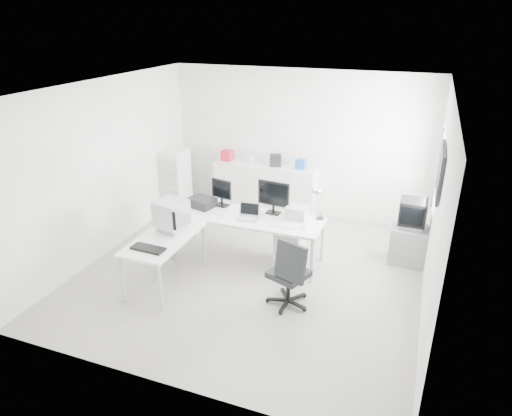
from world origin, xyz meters
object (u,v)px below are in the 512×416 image
at_px(drawer_pedestal, 290,247).
at_px(laptop, 248,213).
at_px(main_desk, 247,237).
at_px(crt_monitor, 172,215).
at_px(sideboard, 265,189).
at_px(tv_cabinet, 408,245).
at_px(office_chair, 289,271).
at_px(inkjet_printer, 202,202).
at_px(filing_cabinet, 176,181).
at_px(lcd_monitor_large, 274,198).
at_px(crt_tv, 412,214).
at_px(lcd_monitor_small, 222,193).
at_px(side_desk, 166,260).
at_px(laser_printer, 297,212).

distance_m(drawer_pedestal, laptop, 0.87).
bearing_deg(main_desk, crt_monitor, -135.00).
relative_size(drawer_pedestal, sideboard, 0.30).
distance_m(main_desk, drawer_pedestal, 0.71).
bearing_deg(drawer_pedestal, tv_cabinet, 22.82).
relative_size(laptop, office_chair, 0.31).
relative_size(inkjet_printer, sideboard, 0.21).
bearing_deg(sideboard, main_desk, -79.27).
bearing_deg(sideboard, office_chair, -64.74).
height_order(inkjet_printer, tv_cabinet, inkjet_printer).
bearing_deg(filing_cabinet, lcd_monitor_large, -24.21).
relative_size(main_desk, crt_tv, 4.80).
xyz_separation_m(lcd_monitor_small, crt_monitor, (-0.30, -1.10, 0.00)).
bearing_deg(sideboard, lcd_monitor_large, -66.33).
bearing_deg(crt_tv, crt_monitor, -153.62).
relative_size(inkjet_printer, crt_monitor, 0.90).
relative_size(lcd_monitor_large, crt_monitor, 1.17).
xyz_separation_m(main_desk, inkjet_printer, (-0.85, 0.10, 0.45)).
xyz_separation_m(inkjet_printer, tv_cabinet, (3.29, 0.68, -0.52)).
bearing_deg(laptop, office_chair, -49.52).
xyz_separation_m(lcd_monitor_small, filing_cabinet, (-1.51, 1.08, -0.35)).
distance_m(tv_cabinet, crt_tv, 0.53).
xyz_separation_m(sideboard, filing_cabinet, (-1.71, -0.51, 0.13)).
bearing_deg(filing_cabinet, crt_monitor, -61.01).
bearing_deg(inkjet_printer, lcd_monitor_large, 21.32).
xyz_separation_m(lcd_monitor_large, office_chair, (0.64, -1.25, -0.50)).
bearing_deg(laptop, lcd_monitor_small, 143.81).
bearing_deg(tv_cabinet, side_desk, -150.23).
bearing_deg(inkjet_printer, main_desk, 7.49).
height_order(main_desk, drawer_pedestal, main_desk).
relative_size(main_desk, sideboard, 1.19).
height_order(side_desk, laser_printer, laser_printer).
relative_size(office_chair, crt_tv, 2.09).
xyz_separation_m(inkjet_printer, crt_tv, (3.29, 0.68, 0.01)).
relative_size(laser_printer, crt_tv, 0.65).
xyz_separation_m(drawer_pedestal, sideboard, (-1.05, 1.80, 0.21)).
bearing_deg(crt_monitor, laser_printer, 45.88).
distance_m(inkjet_printer, crt_tv, 3.36).
relative_size(lcd_monitor_large, tv_cabinet, 0.89).
relative_size(crt_monitor, tv_cabinet, 0.76).
height_order(lcd_monitor_large, sideboard, lcd_monitor_large).
distance_m(laptop, crt_monitor, 1.18).
bearing_deg(lcd_monitor_large, laser_printer, 1.55).
distance_m(office_chair, tv_cabinet, 2.30).
distance_m(main_desk, office_chair, 1.41).
bearing_deg(lcd_monitor_small, office_chair, -26.46).
height_order(office_chair, tv_cabinet, office_chair).
xyz_separation_m(side_desk, office_chair, (1.84, 0.10, 0.15)).
bearing_deg(lcd_monitor_small, crt_monitor, -92.77).
height_order(crt_monitor, sideboard, crt_monitor).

